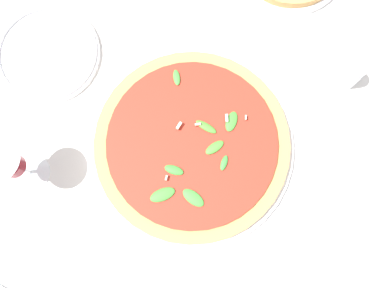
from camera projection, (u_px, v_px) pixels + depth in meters
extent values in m
plane|color=silver|center=(181.00, 126.00, 0.80)|extent=(6.00, 6.00, 0.00)
cylinder|color=white|center=(192.00, 147.00, 0.79)|extent=(0.36, 0.36, 0.01)
cylinder|color=tan|center=(192.00, 145.00, 0.78)|extent=(0.34, 0.34, 0.02)
cylinder|color=#A82D1E|center=(192.00, 144.00, 0.76)|extent=(0.29, 0.29, 0.01)
ellipsoid|color=#408932|center=(231.00, 121.00, 0.77)|extent=(0.02, 0.04, 0.01)
ellipsoid|color=#478C32|center=(215.00, 147.00, 0.76)|extent=(0.04, 0.04, 0.01)
ellipsoid|color=#3C8633|center=(174.00, 170.00, 0.75)|extent=(0.03, 0.02, 0.01)
ellipsoid|color=#3F8C35|center=(193.00, 198.00, 0.74)|extent=(0.05, 0.04, 0.01)
ellipsoid|color=#47822E|center=(207.00, 125.00, 0.77)|extent=(0.04, 0.02, 0.01)
ellipsoid|color=#3F8332|center=(160.00, 194.00, 0.74)|extent=(0.05, 0.04, 0.01)
ellipsoid|color=#418B37|center=(177.00, 77.00, 0.78)|extent=(0.02, 0.03, 0.01)
ellipsoid|color=#3A8537|center=(224.00, 163.00, 0.75)|extent=(0.01, 0.03, 0.01)
cube|color=beige|center=(227.00, 118.00, 0.76)|extent=(0.01, 0.01, 0.01)
cube|color=beige|center=(197.00, 127.00, 0.76)|extent=(0.01, 0.01, 0.01)
cube|color=beige|center=(168.00, 178.00, 0.74)|extent=(0.00, 0.01, 0.00)
cube|color=beige|center=(178.00, 126.00, 0.76)|extent=(0.01, 0.01, 0.01)
cube|color=beige|center=(246.00, 118.00, 0.76)|extent=(0.00, 0.01, 0.00)
cylinder|color=white|center=(30.00, 172.00, 0.79)|extent=(0.07, 0.07, 0.00)
cylinder|color=white|center=(22.00, 169.00, 0.75)|extent=(0.01, 0.01, 0.07)
cone|color=white|center=(5.00, 163.00, 0.68)|extent=(0.07, 0.07, 0.08)
cylinder|color=maroon|center=(10.00, 165.00, 0.70)|extent=(0.04, 0.04, 0.03)
cylinder|color=white|center=(48.00, 54.00, 0.83)|extent=(0.19, 0.19, 0.01)
torus|color=white|center=(46.00, 52.00, 0.82)|extent=(0.19, 0.19, 0.01)
cylinder|color=silver|center=(351.00, 76.00, 0.79)|extent=(0.03, 0.03, 0.06)
cylinder|color=#B7B7BF|center=(357.00, 70.00, 0.76)|extent=(0.03, 0.03, 0.01)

